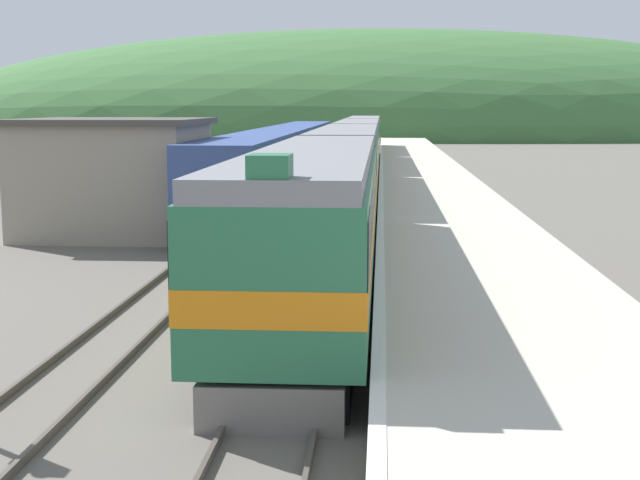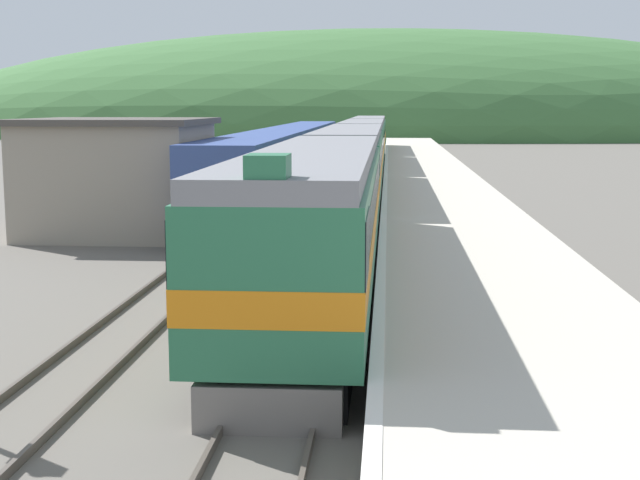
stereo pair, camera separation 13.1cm
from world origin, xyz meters
The scene contains 10 objects.
track_main centered at (0.00, 70.00, 0.08)m, with size 1.52×180.00×0.16m.
track_siding centered at (-4.06, 70.00, 0.08)m, with size 1.52×180.00×0.16m.
platform centered at (4.39, 50.00, 0.44)m, with size 5.67×140.00×0.90m.
distant_hills centered at (0.00, 161.44, 0.00)m, with size 169.92×76.46×35.80m.
station_shed centered at (-8.79, 38.77, 2.29)m, with size 6.98×6.99×4.55m.
express_train_lead_car centered at (0.00, 26.91, 2.17)m, with size 3.03×19.46×4.32m.
carriage_second centered at (0.00, 47.71, 2.16)m, with size 3.02×19.92×3.96m.
carriage_third centered at (0.00, 68.51, 2.16)m, with size 3.02×19.92×3.96m.
carriage_fourth centered at (0.00, 89.30, 2.16)m, with size 3.02×19.92×3.96m.
siding_train centered at (-4.06, 56.61, 1.92)m, with size 2.90×45.35×3.73m.
Camera 2 is at (1.83, 4.42, 5.06)m, focal length 50.00 mm.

